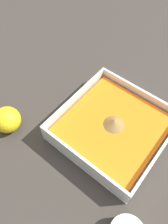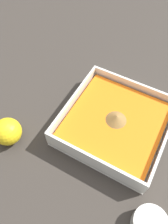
# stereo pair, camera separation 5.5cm
# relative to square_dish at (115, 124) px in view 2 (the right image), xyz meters

# --- Properties ---
(ground_plane) EXTENTS (4.00, 4.00, 0.00)m
(ground_plane) POSITION_rel_square_dish_xyz_m (-0.01, -0.04, -0.02)
(ground_plane) COLOR #332D28
(square_dish) EXTENTS (0.24, 0.24, 0.06)m
(square_dish) POSITION_rel_square_dish_xyz_m (0.00, 0.00, 0.00)
(square_dish) COLOR silver
(square_dish) RESTS_ON ground_plane
(spice_bowl) EXTENTS (0.07, 0.07, 0.04)m
(spice_bowl) POSITION_rel_square_dish_xyz_m (0.15, -0.17, -0.00)
(spice_bowl) COLOR silver
(spice_bowl) RESTS_ON ground_plane
(lemon_squeezer) EXTENTS (0.21, 0.09, 0.07)m
(lemon_squeezer) POSITION_rel_square_dish_xyz_m (-0.23, -0.16, 0.01)
(lemon_squeezer) COLOR yellow
(lemon_squeezer) RESTS_ON ground_plane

